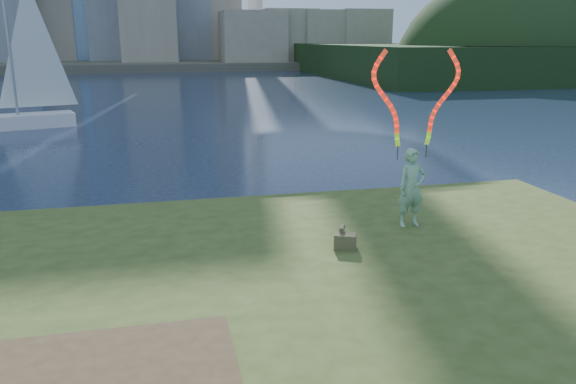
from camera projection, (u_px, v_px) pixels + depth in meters
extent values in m
plane|color=#17233B|center=(248.00, 310.00, 10.24)|extent=(320.00, 320.00, 0.00)
cube|color=#39491A|center=(276.00, 381.00, 7.85)|extent=(20.00, 18.00, 0.30)
cube|color=#39491A|center=(272.00, 354.00, 8.07)|extent=(17.00, 15.00, 0.30)
cube|color=#39491A|center=(269.00, 331.00, 8.19)|extent=(14.00, 12.00, 0.30)
cube|color=#4B4637|center=(163.00, 63.00, 99.31)|extent=(320.00, 40.00, 1.20)
cube|color=black|center=(570.00, 59.00, 78.07)|extent=(70.00, 42.00, 4.00)
imported|color=#1F6C3B|center=(412.00, 188.00, 12.14)|extent=(0.65, 0.45, 1.72)
cylinder|color=black|center=(398.00, 153.00, 11.96)|extent=(0.02, 0.02, 0.30)
cylinder|color=black|center=(426.00, 151.00, 12.14)|extent=(0.02, 0.02, 0.30)
cube|color=#4E4E2D|center=(345.00, 241.00, 10.96)|extent=(0.50, 0.43, 0.30)
cylinder|color=#4E4E2D|center=(342.00, 228.00, 11.10)|extent=(0.21, 0.30, 0.10)
cube|color=white|center=(19.00, 122.00, 30.79)|extent=(5.98, 3.32, 0.80)
cylinder|color=gray|center=(8.00, 38.00, 29.62)|extent=(0.16, 0.16, 8.66)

